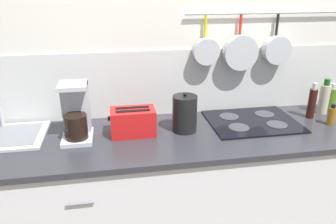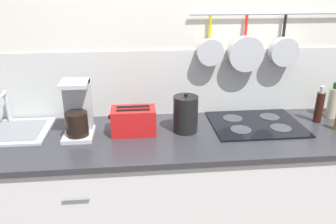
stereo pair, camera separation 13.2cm
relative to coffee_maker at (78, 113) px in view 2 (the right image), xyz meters
name	(u,v)px [view 2 (the right image)]	position (x,y,z in m)	size (l,w,h in m)	color
wall_back	(203,58)	(0.81, 0.31, 0.24)	(7.20, 0.15, 2.60)	silver
cabinet_base	(209,196)	(0.81, -0.06, -0.60)	(3.15, 0.66, 0.85)	silver
countertop	(212,136)	(0.81, -0.06, -0.16)	(3.19, 0.68, 0.03)	#2D2D33
sink_basin	(3,130)	(-0.47, 0.07, -0.12)	(0.55, 0.38, 0.23)	#B7BABF
coffee_maker	(78,113)	(0.00, 0.00, 0.00)	(0.17, 0.22, 0.34)	#B7BABF
toaster	(134,121)	(0.33, -0.01, -0.06)	(0.28, 0.16, 0.16)	red
kettle	(186,114)	(0.65, -0.01, -0.03)	(0.15, 0.15, 0.25)	black
cooktop	(256,124)	(1.12, 0.03, -0.13)	(0.57, 0.45, 0.01)	black
bottle_hot_sauce	(319,106)	(1.54, 0.04, -0.03)	(0.05, 0.05, 0.24)	#33140F
bottle_sesame_oil	(333,102)	(1.67, 0.11, -0.03)	(0.07, 0.07, 0.25)	#BFB799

